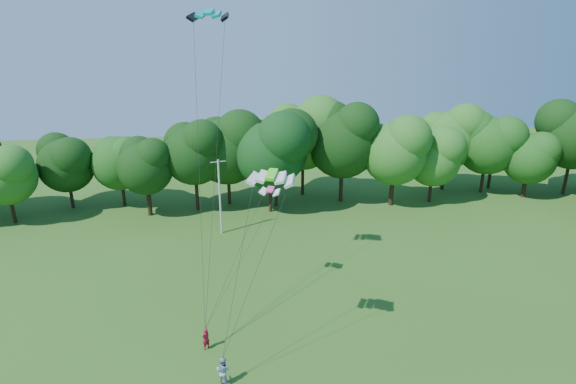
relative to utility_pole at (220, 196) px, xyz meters
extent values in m
cylinder|color=#B4B2AA|center=(0.00, 0.00, -0.11)|extent=(0.21, 0.21, 8.24)
cube|color=#B4B2AA|center=(0.00, 0.00, 3.80)|extent=(1.61, 0.52, 0.08)
imported|color=maroon|center=(-0.74, -19.36, -3.42)|extent=(0.71, 0.69, 1.63)
imported|color=#86A0BA|center=(0.47, -22.81, -3.28)|extent=(1.16, 1.09, 1.90)
cube|color=#049494|center=(0.33, -11.57, 17.61)|extent=(3.00, 1.81, 0.55)
cube|color=#4DDD21|center=(3.78, -20.46, 8.36)|extent=(2.98, 2.06, 0.46)
cube|color=#E74092|center=(4.36, -12.22, 4.67)|extent=(1.80, 1.37, 0.35)
cylinder|color=#2F2112|center=(5.85, 5.79, -2.05)|extent=(0.48, 0.48, 4.37)
ellipsoid|color=#0E3311|center=(5.85, 5.79, 3.70)|extent=(8.73, 8.73, 9.53)
cylinder|color=#331D14|center=(37.28, 11.01, -2.50)|extent=(0.42, 0.42, 3.47)
ellipsoid|color=#2F671F|center=(37.28, 11.01, 2.08)|extent=(6.95, 6.95, 7.58)
camera|label=1|loc=(1.66, -45.42, 15.87)|focal=28.00mm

